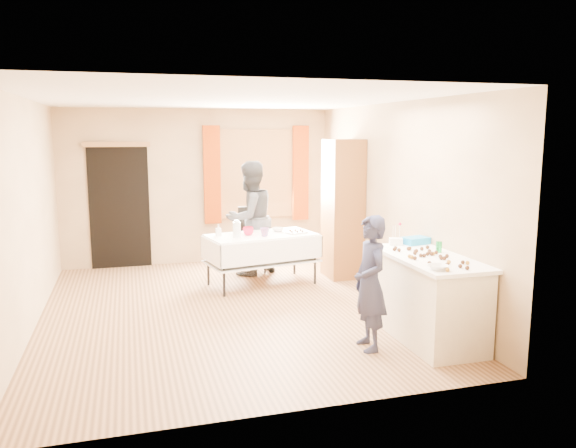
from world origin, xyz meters
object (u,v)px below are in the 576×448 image
object	(u,v)px
cabinet	(343,209)
chair	(252,252)
girl	(370,283)
woman	(250,218)
counter	(427,298)
party_table	(262,255)

from	to	relation	value
cabinet	chair	size ratio (longest dim) A/B	2.06
girl	chair	bearing A→B (deg)	-171.15
chair	woman	distance (m)	0.62
counter	girl	bearing A→B (deg)	-171.97
cabinet	chair	world-z (taller)	cabinet
party_table	woman	distance (m)	0.80
woman	girl	bearing A→B (deg)	71.80
counter	girl	distance (m)	0.76
cabinet	girl	bearing A→B (deg)	-106.03
counter	woman	distance (m)	3.52
party_table	girl	bearing A→B (deg)	-90.79
chair	cabinet	bearing A→B (deg)	-22.37
cabinet	woman	distance (m)	1.44
chair	girl	xyz separation A→B (m)	(0.44, -3.57, 0.39)
counter	cabinet	bearing A→B (deg)	87.91
party_table	woman	bearing A→B (deg)	81.19
counter	chair	world-z (taller)	chair
chair	woman	world-z (taller)	woman
party_table	cabinet	bearing A→B (deg)	-4.92
party_table	chair	xyz separation A→B (m)	(0.05, 0.86, -0.14)
counter	party_table	distance (m)	2.87
cabinet	counter	bearing A→B (deg)	-92.09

